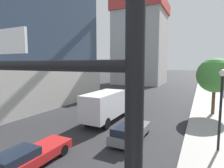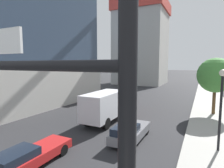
{
  "view_description": "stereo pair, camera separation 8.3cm",
  "coord_description": "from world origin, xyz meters",
  "px_view_note": "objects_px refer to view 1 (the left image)",
  "views": [
    {
      "loc": [
        6.72,
        2.96,
        5.86
      ],
      "look_at": [
        0.03,
        16.61,
        4.22
      ],
      "focal_mm": 29.49,
      "sensor_mm": 36.0,
      "label": 1
    },
    {
      "loc": [
        6.79,
        3.0,
        5.86
      ],
      "look_at": [
        0.03,
        16.61,
        4.22
      ],
      "focal_mm": 29.49,
      "sensor_mm": 36.0,
      "label": 2
    }
  ],
  "objects_px": {
    "street_tree": "(215,75)",
    "box_truck": "(109,104)",
    "car_gray": "(130,132)",
    "traffic_light_pole": "(8,150)",
    "street_lamp": "(221,98)",
    "car_red": "(31,156)",
    "construction_building": "(141,40)"
  },
  "relations": [
    {
      "from": "street_lamp",
      "to": "car_gray",
      "type": "relative_size",
      "value": 1.13
    },
    {
      "from": "car_gray",
      "to": "traffic_light_pole",
      "type": "bearing_deg",
      "value": -79.48
    },
    {
      "from": "street_tree",
      "to": "box_truck",
      "type": "height_order",
      "value": "street_tree"
    },
    {
      "from": "car_gray",
      "to": "street_tree",
      "type": "bearing_deg",
      "value": 61.25
    },
    {
      "from": "traffic_light_pole",
      "to": "street_tree",
      "type": "relative_size",
      "value": 1.0
    },
    {
      "from": "construction_building",
      "to": "box_truck",
      "type": "relative_size",
      "value": 4.04
    },
    {
      "from": "street_lamp",
      "to": "car_gray",
      "type": "xyz_separation_m",
      "value": [
        -5.96,
        -0.82,
        -3.01
      ]
    },
    {
      "from": "construction_building",
      "to": "traffic_light_pole",
      "type": "distance_m",
      "value": 55.13
    },
    {
      "from": "box_truck",
      "to": "street_tree",
      "type": "bearing_deg",
      "value": 36.57
    },
    {
      "from": "construction_building",
      "to": "car_gray",
      "type": "xyz_separation_m",
      "value": [
        12.27,
        -41.45,
        -12.54
      ]
    },
    {
      "from": "traffic_light_pole",
      "to": "car_gray",
      "type": "height_order",
      "value": "traffic_light_pole"
    },
    {
      "from": "traffic_light_pole",
      "to": "car_gray",
      "type": "bearing_deg",
      "value": 100.52
    },
    {
      "from": "car_gray",
      "to": "car_red",
      "type": "height_order",
      "value": "car_gray"
    },
    {
      "from": "traffic_light_pole",
      "to": "car_red",
      "type": "xyz_separation_m",
      "value": [
        -5.84,
        5.13,
        -3.83
      ]
    },
    {
      "from": "street_tree",
      "to": "car_gray",
      "type": "bearing_deg",
      "value": -118.75
    },
    {
      "from": "street_tree",
      "to": "car_gray",
      "type": "height_order",
      "value": "street_tree"
    },
    {
      "from": "street_tree",
      "to": "street_lamp",
      "type": "bearing_deg",
      "value": -90.73
    },
    {
      "from": "construction_building",
      "to": "street_lamp",
      "type": "distance_m",
      "value": 45.53
    },
    {
      "from": "traffic_light_pole",
      "to": "construction_building",
      "type": "bearing_deg",
      "value": 105.26
    },
    {
      "from": "street_tree",
      "to": "box_truck",
      "type": "distance_m",
      "value": 12.61
    },
    {
      "from": "traffic_light_pole",
      "to": "car_gray",
      "type": "relative_size",
      "value": 1.35
    },
    {
      "from": "traffic_light_pole",
      "to": "car_gray",
      "type": "distance_m",
      "value": 11.88
    },
    {
      "from": "street_lamp",
      "to": "street_tree",
      "type": "height_order",
      "value": "street_tree"
    },
    {
      "from": "construction_building",
      "to": "street_tree",
      "type": "xyz_separation_m",
      "value": [
        18.36,
        -30.35,
        -8.63
      ]
    },
    {
      "from": "car_red",
      "to": "box_truck",
      "type": "distance_m",
      "value": 9.77
    },
    {
      "from": "construction_building",
      "to": "box_truck",
      "type": "distance_m",
      "value": 40.28
    },
    {
      "from": "street_lamp",
      "to": "car_red",
      "type": "bearing_deg",
      "value": -145.24
    },
    {
      "from": "street_tree",
      "to": "car_gray",
      "type": "relative_size",
      "value": 1.35
    },
    {
      "from": "construction_building",
      "to": "car_red",
      "type": "height_order",
      "value": "construction_building"
    },
    {
      "from": "construction_building",
      "to": "street_lamp",
      "type": "bearing_deg",
      "value": -65.83
    },
    {
      "from": "construction_building",
      "to": "car_red",
      "type": "bearing_deg",
      "value": -79.84
    },
    {
      "from": "street_tree",
      "to": "construction_building",
      "type": "bearing_deg",
      "value": 121.17
    }
  ]
}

